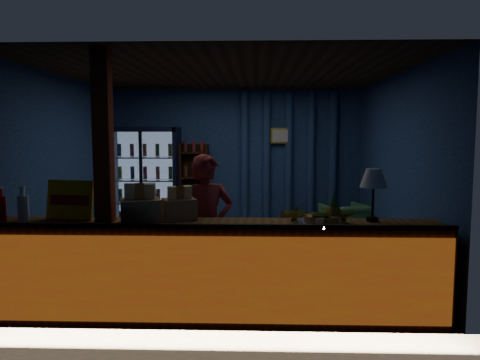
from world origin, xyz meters
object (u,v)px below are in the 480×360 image
(green_chair, at_px, (345,223))
(table_lamp, at_px, (373,180))
(pastry_tray, at_px, (320,221))
(shopkeeper, at_px, (207,228))

(green_chair, distance_m, table_lamp, 3.36)
(green_chair, relative_size, pastry_tray, 1.40)
(green_chair, bearing_deg, pastry_tray, 55.65)
(shopkeeper, relative_size, green_chair, 2.27)
(green_chair, relative_size, table_lamp, 1.35)
(shopkeeper, distance_m, table_lamp, 1.80)
(shopkeeper, xyz_separation_m, pastry_tray, (1.13, -0.57, 0.19))
(shopkeeper, bearing_deg, green_chair, 34.22)
(shopkeeper, xyz_separation_m, table_lamp, (1.66, -0.39, 0.56))
(pastry_tray, xyz_separation_m, table_lamp, (0.53, 0.17, 0.37))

